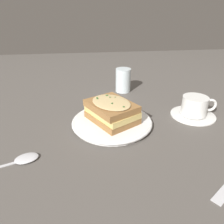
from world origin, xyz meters
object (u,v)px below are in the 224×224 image
Objects in this scene: teacup_with_saucer at (195,108)px; dinner_plate at (112,122)px; water_glass at (123,80)px; sandwich at (112,111)px; spoon at (23,159)px.

dinner_plate is at bearing -170.85° from teacup_with_saucer.
teacup_with_saucer is 0.34m from water_glass.
teacup_with_saucer is at bearing -174.56° from dinner_plate.
water_glass reaches higher than sandwich.
water_glass is (-0.09, -0.30, 0.00)m from sandwich.
teacup_with_saucer is at bearing -174.56° from sandwich.
teacup_with_saucer is at bearing 89.01° from spoon.
dinner_plate reaches higher than spoon.
sandwich is at bearing 102.40° from spoon.
sandwich is at bearing 73.42° from water_glass.
sandwich is 0.30m from spoon.
water_glass is (0.21, -0.27, 0.02)m from teacup_with_saucer.
teacup_with_saucer is 1.53× the size of water_glass.
teacup_with_saucer is 0.93× the size of spoon.
teacup_with_saucer is 0.57m from spoon.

